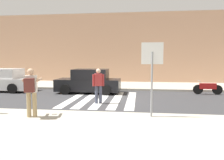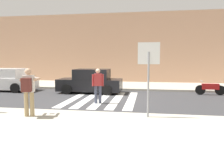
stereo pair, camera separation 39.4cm
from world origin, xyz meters
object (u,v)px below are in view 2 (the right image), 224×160
object	(u,v)px
parked_car_white	(6,80)
parked_car_black	(91,82)
stop_sign	(149,63)
photographer_with_backpack	(28,88)
pedestrian_crossing	(98,84)
motorcycle	(210,88)

from	to	relation	value
parked_car_white	parked_car_black	distance (m)	6.06
stop_sign	photographer_with_backpack	xyz separation A→B (m)	(-4.21, -0.62, -0.89)
photographer_with_backpack	pedestrian_crossing	size ratio (longest dim) A/B	1.00
photographer_with_backpack	parked_car_white	bearing A→B (deg)	129.80
pedestrian_crossing	parked_car_white	bearing A→B (deg)	155.62
stop_sign	pedestrian_crossing	size ratio (longest dim) A/B	1.53
pedestrian_crossing	motorcycle	distance (m)	7.22
pedestrian_crossing	stop_sign	bearing A→B (deg)	-48.05
stop_sign	photographer_with_backpack	world-z (taller)	stop_sign
parked_car_white	motorcycle	bearing A→B (deg)	1.27
stop_sign	motorcycle	distance (m)	7.56
parked_car_white	motorcycle	xyz separation A→B (m)	(13.54, 0.30, -0.31)
pedestrian_crossing	parked_car_white	distance (m)	8.03
parked_car_white	parked_car_black	size ratio (longest dim) A/B	1.00
photographer_with_backpack	parked_car_white	world-z (taller)	photographer_with_backpack
photographer_with_backpack	stop_sign	bearing A→B (deg)	8.32
pedestrian_crossing	parked_car_white	world-z (taller)	pedestrian_crossing
stop_sign	parked_car_black	size ratio (longest dim) A/B	0.64
stop_sign	parked_car_white	world-z (taller)	stop_sign
parked_car_black	photographer_with_backpack	bearing A→B (deg)	-94.50
stop_sign	motorcycle	bearing A→B (deg)	59.08
parked_car_white	motorcycle	world-z (taller)	parked_car_white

